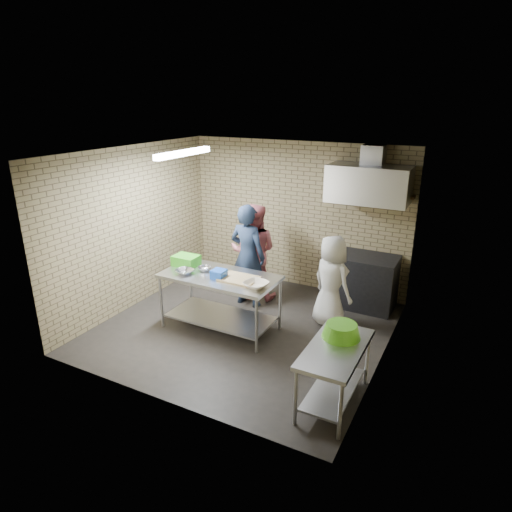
% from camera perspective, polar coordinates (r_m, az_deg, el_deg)
% --- Properties ---
extents(floor, '(4.20, 4.20, 0.00)m').
position_cam_1_polar(floor, '(7.08, -1.49, -9.16)').
color(floor, black).
rests_on(floor, ground).
extents(ceiling, '(4.20, 4.20, 0.00)m').
position_cam_1_polar(ceiling, '(6.24, -1.71, 13.10)').
color(ceiling, black).
rests_on(ceiling, ground).
extents(back_wall, '(4.20, 0.06, 2.70)m').
position_cam_1_polar(back_wall, '(8.27, 5.19, 5.16)').
color(back_wall, '#8F7D59').
rests_on(back_wall, ground).
extents(front_wall, '(4.20, 0.06, 2.70)m').
position_cam_1_polar(front_wall, '(5.01, -12.83, -5.23)').
color(front_wall, '#8F7D59').
rests_on(front_wall, ground).
extents(left_wall, '(0.06, 4.00, 2.70)m').
position_cam_1_polar(left_wall, '(7.73, -15.34, 3.51)').
color(left_wall, '#8F7D59').
rests_on(left_wall, ground).
extents(right_wall, '(0.06, 4.00, 2.70)m').
position_cam_1_polar(right_wall, '(5.86, 16.66, -1.81)').
color(right_wall, '#8F7D59').
rests_on(right_wall, ground).
extents(prep_table, '(1.77, 0.88, 0.88)m').
position_cam_1_polar(prep_table, '(6.91, -4.59, -5.85)').
color(prep_table, silver).
rests_on(prep_table, floor).
extents(side_counter, '(0.60, 1.20, 0.75)m').
position_cam_1_polar(side_counter, '(5.42, 9.95, -14.82)').
color(side_counter, silver).
rests_on(side_counter, floor).
extents(stove, '(1.20, 0.70, 0.90)m').
position_cam_1_polar(stove, '(7.84, 13.14, -3.07)').
color(stove, black).
rests_on(stove, floor).
extents(range_hood, '(1.30, 0.60, 0.60)m').
position_cam_1_polar(range_hood, '(7.42, 14.23, 8.90)').
color(range_hood, silver).
rests_on(range_hood, back_wall).
extents(hood_duct, '(0.35, 0.30, 0.30)m').
position_cam_1_polar(hood_duct, '(7.50, 14.81, 12.45)').
color(hood_duct, '#A5A8AD').
rests_on(hood_duct, back_wall).
extents(wall_shelf, '(0.80, 0.20, 0.04)m').
position_cam_1_polar(wall_shelf, '(7.58, 16.68, 7.50)').
color(wall_shelf, '#3F2B19').
rests_on(wall_shelf, back_wall).
extents(fluorescent_fixture, '(0.10, 1.25, 0.08)m').
position_cam_1_polar(fluorescent_fixture, '(6.79, -9.29, 12.89)').
color(fluorescent_fixture, white).
rests_on(fluorescent_fixture, ceiling).
extents(green_crate, '(0.39, 0.29, 0.16)m').
position_cam_1_polar(green_crate, '(7.17, -8.95, -0.56)').
color(green_crate, green).
rests_on(green_crate, prep_table).
extents(blue_tub, '(0.20, 0.20, 0.13)m').
position_cam_1_polar(blue_tub, '(6.61, -4.80, -2.32)').
color(blue_tub, blue).
rests_on(blue_tub, prep_table).
extents(cutting_board, '(0.54, 0.41, 0.03)m').
position_cam_1_polar(cutting_board, '(6.54, -2.19, -2.94)').
color(cutting_board, tan).
rests_on(cutting_board, prep_table).
extents(mixing_bowl_a, '(0.32, 0.32, 0.07)m').
position_cam_1_polar(mixing_bowl_a, '(6.84, -9.15, -2.00)').
color(mixing_bowl_a, silver).
rests_on(mixing_bowl_a, prep_table).
extents(mixing_bowl_b, '(0.25, 0.25, 0.07)m').
position_cam_1_polar(mixing_bowl_b, '(6.91, -6.59, -1.63)').
color(mixing_bowl_b, silver).
rests_on(mixing_bowl_b, prep_table).
extents(ceramic_bowl, '(0.40, 0.40, 0.08)m').
position_cam_1_polar(ceramic_bowl, '(6.27, 0.01, -3.70)').
color(ceramic_bowl, beige).
rests_on(ceramic_bowl, prep_table).
extents(green_basin, '(0.46, 0.46, 0.17)m').
position_cam_1_polar(green_basin, '(5.39, 10.88, -9.34)').
color(green_basin, '#59C626').
rests_on(green_basin, side_counter).
extents(bottle_red, '(0.07, 0.07, 0.18)m').
position_cam_1_polar(bottle_red, '(7.60, 14.91, 8.56)').
color(bottle_red, '#B22619').
rests_on(bottle_red, wall_shelf).
extents(bottle_green, '(0.06, 0.06, 0.15)m').
position_cam_1_polar(bottle_green, '(7.53, 17.88, 8.05)').
color(bottle_green, green).
rests_on(bottle_green, wall_shelf).
extents(man_navy, '(0.68, 0.47, 1.78)m').
position_cam_1_polar(man_navy, '(7.50, -1.08, 0.02)').
color(man_navy, '#131B30').
rests_on(man_navy, floor).
extents(woman_pink, '(0.97, 0.85, 1.71)m').
position_cam_1_polar(woman_pink, '(7.80, -0.31, 0.55)').
color(woman_pink, '#CD6C77').
rests_on(woman_pink, floor).
extents(woman_white, '(0.85, 0.75, 1.47)m').
position_cam_1_polar(woman_white, '(6.95, 9.64, -3.27)').
color(woman_white, silver).
rests_on(woman_white, floor).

